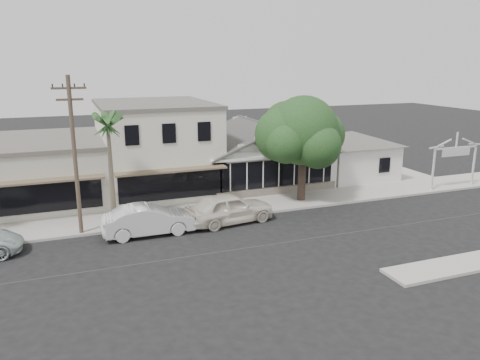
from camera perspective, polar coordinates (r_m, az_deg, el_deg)
name	(u,v)px	position (r m, az deg, el deg)	size (l,w,h in m)	color
ground	(261,246)	(25.53, 2.60, -8.03)	(140.00, 140.00, 0.00)	black
sidewalk_north	(98,223)	(30.02, -16.97, -5.04)	(90.00, 3.50, 0.15)	#9E9991
corner_shop	(257,152)	(37.72, 2.13, 3.47)	(10.40, 8.60, 5.10)	white
side_cottage	(350,160)	(40.97, 13.29, 2.37)	(6.00, 6.00, 3.00)	white
arch_sign	(456,150)	(39.30, 24.82, 3.39)	(4.12, 0.12, 3.95)	white
row_building_near	(156,148)	(36.31, -10.25, 3.84)	(8.00, 10.00, 6.50)	silver
row_building_midnear	(29,172)	(36.05, -24.35, 0.84)	(10.00, 10.00, 4.20)	beige
utility_pole	(74,153)	(27.30, -19.53, 3.12)	(1.80, 0.24, 9.00)	brown
car_0	(229,208)	(28.75, -1.30, -3.44)	(2.22, 5.51, 1.88)	silver
car_1	(149,220)	(27.36, -11.07, -4.80)	(1.84, 5.28, 1.74)	silver
shade_tree	(301,132)	(32.69, 7.44, 5.77)	(6.74, 6.09, 7.47)	#3F2F26
palm_east	(108,123)	(28.48, -15.84, 6.71)	(3.08, 3.08, 7.29)	#726651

